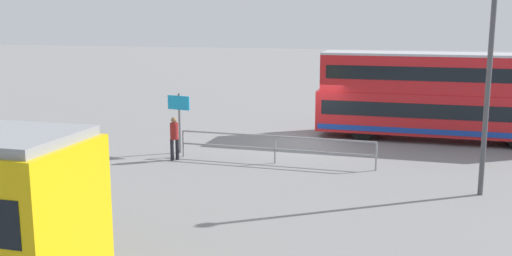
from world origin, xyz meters
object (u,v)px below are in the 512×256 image
(double_decker_bus, at_px, (444,96))
(pedestrian_near_railing, at_px, (174,135))
(info_sign, at_px, (179,112))
(street_lamp, at_px, (489,75))

(double_decker_bus, relative_size, pedestrian_near_railing, 6.63)
(double_decker_bus, height_order, pedestrian_near_railing, double_decker_bus)
(info_sign, bearing_deg, pedestrian_near_railing, 102.63)
(double_decker_bus, relative_size, street_lamp, 1.77)
(pedestrian_near_railing, bearing_deg, street_lamp, 170.69)
(double_decker_bus, distance_m, street_lamp, 8.53)
(pedestrian_near_railing, relative_size, info_sign, 0.69)
(double_decker_bus, distance_m, pedestrian_near_railing, 12.21)
(info_sign, bearing_deg, street_lamp, 165.12)
(pedestrian_near_railing, xyz_separation_m, info_sign, (0.27, -1.19, 0.72))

